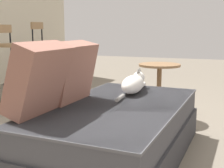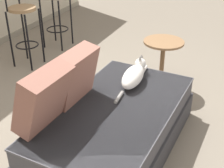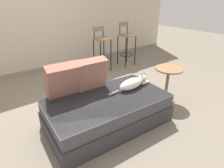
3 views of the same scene
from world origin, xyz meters
The scene contains 8 objects.
ground_plane centered at (0.00, 0.00, 0.00)m, with size 16.00×16.00×0.00m, color slate.
couch centered at (0.00, -0.40, 0.21)m, with size 1.68×1.00×0.42m.
throw_pillow_corner centered at (-0.43, -0.02, 0.65)m, with size 0.46×0.31×0.47m.
throw_pillow_middle centered at (-0.02, -0.04, 0.65)m, with size 0.45×0.27×0.46m.
cat centered at (0.46, -0.39, 0.49)m, with size 0.74×0.19×0.19m.
bar_stool_near_window centered at (1.09, 1.35, 0.62)m, with size 0.34×0.34×1.01m.
bar_stool_by_doorway centered at (1.83, 1.35, 0.61)m, with size 0.34×0.34×1.05m.
side_table centered at (1.16, -0.47, 0.38)m, with size 0.44×0.44×0.59m.
Camera 2 is at (-1.96, -1.23, 1.82)m, focal length 50.00 mm.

